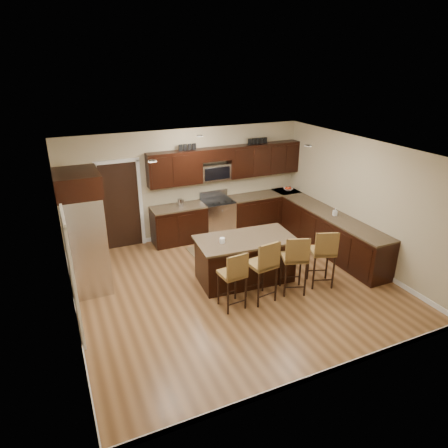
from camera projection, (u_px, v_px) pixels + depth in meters
name	position (u px, v px, depth m)	size (l,w,h in m)	color
floor	(235.00, 285.00, 7.99)	(6.00, 6.00, 0.00)	olive
ceiling	(236.00, 152.00, 6.95)	(6.00, 6.00, 0.00)	silver
wall_back	(187.00, 184.00, 9.79)	(6.00, 6.00, 0.00)	tan
wall_left	(66.00, 253.00, 6.34)	(5.50, 5.50, 0.00)	tan
wall_right	(361.00, 202.00, 8.60)	(5.50, 5.50, 0.00)	tan
base_cabinets	(280.00, 224.00, 9.75)	(4.02, 3.96, 0.92)	black
upper_cabinets	(229.00, 162.00, 9.85)	(4.00, 0.33, 0.80)	black
range	(218.00, 217.00, 10.13)	(0.76, 0.64, 1.11)	silver
microwave	(215.00, 172.00, 9.82)	(0.76, 0.31, 0.40)	silver
doorway	(121.00, 206.00, 9.27)	(0.85, 0.03, 2.06)	black
pantry_door	(72.00, 279.00, 6.22)	(0.03, 0.80, 2.04)	white
letter_decor	(223.00, 144.00, 9.62)	(2.20, 0.03, 0.15)	black
island	(245.00, 260.00, 8.06)	(2.01, 1.16, 0.92)	black
stool_left	(234.00, 274.00, 7.00)	(0.45, 0.45, 1.13)	olive
stool_mid	(264.00, 264.00, 7.19)	(0.51, 0.51, 1.23)	olive
stool_right	(295.00, 258.00, 7.46)	(0.58, 0.58, 1.21)	olive
refrigerator	(84.00, 231.00, 7.50)	(0.79, 1.03, 2.35)	silver
floor_mat	(208.00, 249.00, 9.48)	(0.91, 0.61, 0.01)	brown
fruit_bowl	(288.00, 189.00, 10.72)	(0.26, 0.26, 0.06)	silver
soap_bottle	(335.00, 212.00, 8.98)	(0.08, 0.08, 0.18)	#B2B2B2
canister_tall	(180.00, 203.00, 9.55)	(0.12, 0.12, 0.18)	silver
canister_short	(182.00, 203.00, 9.57)	(0.11, 0.11, 0.16)	silver
island_jar	(222.00, 240.00, 7.66)	(0.10, 0.10, 0.10)	white
stool_extra	(324.00, 252.00, 7.70)	(0.58, 0.58, 1.21)	olive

